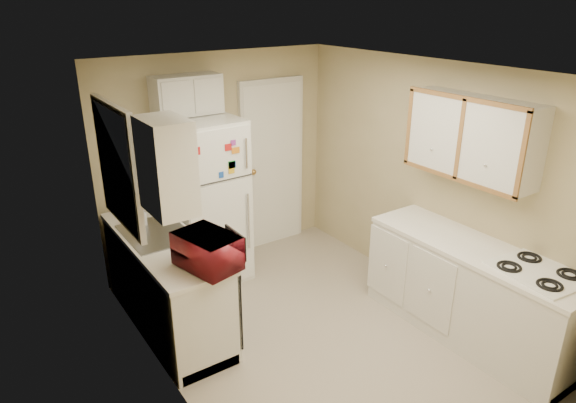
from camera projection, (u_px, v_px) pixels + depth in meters
floor at (318, 331)px, 4.84m from camera, size 3.80×3.80×0.00m
ceiling at (325, 71)px, 3.94m from camera, size 3.80×3.80×0.00m
wall_left at (166, 258)px, 3.66m from camera, size 3.80×3.80×0.00m
wall_right at (432, 183)px, 5.13m from camera, size 3.80×3.80×0.00m
wall_back at (219, 160)px, 5.85m from camera, size 2.80×2.80×0.00m
wall_front at (524, 322)px, 2.94m from camera, size 2.80×2.80×0.00m
left_counter at (167, 283)px, 4.79m from camera, size 0.60×1.80×0.90m
dishwasher at (224, 298)px, 4.46m from camera, size 0.03×0.58×0.72m
sink at (157, 237)px, 4.75m from camera, size 0.54×0.74×0.16m
microwave at (208, 250)px, 4.09m from camera, size 0.57×0.40×0.35m
soap_bottle at (140, 216)px, 4.86m from camera, size 0.10×0.11×0.21m
window_blinds at (119, 166)px, 4.33m from camera, size 0.10×0.98×1.08m
upper_cabinet_left at (167, 166)px, 3.68m from camera, size 0.30×0.45×0.70m
refrigerator at (206, 202)px, 5.48m from camera, size 0.76×0.74×1.79m
cabinet_over_fridge at (186, 95)px, 5.22m from camera, size 0.70×0.30×0.40m
interior_door at (272, 165)px, 6.25m from camera, size 0.86×0.06×2.08m
right_counter at (469, 292)px, 4.64m from camera, size 0.60×2.00×0.90m
stove at (528, 325)px, 4.25m from camera, size 0.60×0.71×0.80m
upper_cabinet_right at (472, 137)px, 4.44m from camera, size 0.30×1.20×0.70m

